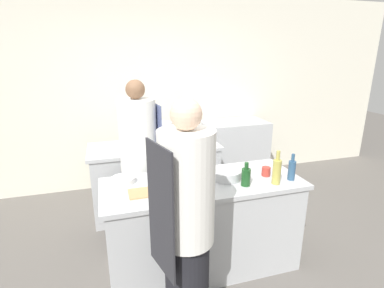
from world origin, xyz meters
name	(u,v)px	position (x,y,z in m)	size (l,w,h in m)	color
ground_plane	(202,264)	(0.00, 0.00, 0.00)	(16.00, 16.00, 0.00)	#605B56
wall_back	(158,93)	(0.00, 2.13, 1.40)	(8.00, 0.06, 2.80)	silver
prep_counter	(203,225)	(0.00, 0.00, 0.44)	(1.80, 0.71, 0.88)	#B7BABC
pass_counter	(155,178)	(-0.24, 1.20, 0.44)	(1.60, 0.69, 0.88)	#B7BABC
oven_range	(233,151)	(1.11, 1.78, 0.48)	(0.98, 0.60, 0.97)	#B7BABC
chef_at_prep_near	(186,230)	(-0.35, -0.68, 0.88)	(0.41, 0.39, 1.75)	black
chef_at_stove	(140,163)	(-0.48, 0.66, 0.87)	(0.42, 0.40, 1.74)	black
bottle_olive_oil	(292,169)	(0.78, -0.18, 0.98)	(0.07, 0.07, 0.25)	#2D5175
bottle_vinegar	(246,176)	(0.33, -0.18, 0.97)	(0.08, 0.08, 0.21)	#19471E
bottle_wine	(184,167)	(-0.15, 0.11, 1.00)	(0.08, 0.08, 0.30)	silver
bottle_cooking_oil	(277,171)	(0.60, -0.22, 1.00)	(0.07, 0.07, 0.31)	#B2A84C
bowl_mixing_large	(226,174)	(0.22, 0.00, 0.92)	(0.27, 0.27, 0.08)	#B7BABC
bowl_prep_small	(123,180)	(-0.69, 0.18, 0.91)	(0.21, 0.21, 0.05)	white
cup	(266,171)	(0.61, -0.04, 0.92)	(0.08, 0.08, 0.08)	#B2382D
cutting_board	(155,191)	(-0.45, -0.08, 0.89)	(0.43, 0.19, 0.01)	tan
stockpot	(161,132)	(-0.13, 1.33, 1.01)	(0.30, 0.30, 0.25)	#B7BABC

